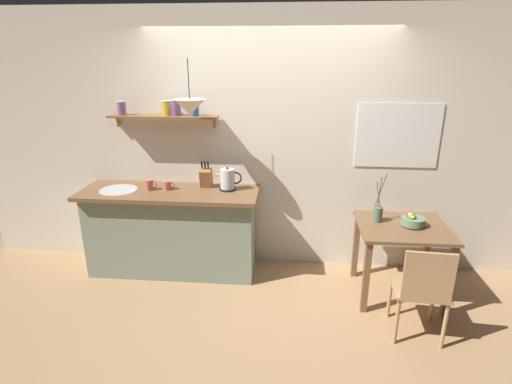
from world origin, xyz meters
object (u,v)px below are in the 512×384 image
knife_block (206,177)px  fruit_bowl (412,220)px  coffee_mug_spare (168,185)px  pendant_lamp (190,107)px  dining_chair_near (422,287)px  coffee_mug_by_sink (149,185)px  electric_kettle (228,180)px  twig_vase (377,213)px  dining_table (402,238)px

knife_block → fruit_bowl: bearing=-11.2°
coffee_mug_spare → pendant_lamp: (0.31, -0.11, 0.81)m
fruit_bowl → coffee_mug_spare: 2.42m
pendant_lamp → coffee_mug_spare: bearing=160.1°
dining_chair_near → fruit_bowl: bearing=84.3°
knife_block → coffee_mug_by_sink: size_ratio=2.32×
knife_block → pendant_lamp: pendant_lamp is taller
electric_kettle → coffee_mug_by_sink: bearing=-174.5°
coffee_mug_by_sink → pendant_lamp: (0.49, -0.08, 0.80)m
twig_vase → coffee_mug_by_sink: 2.28m
twig_vase → coffee_mug_spare: size_ratio=4.00×
electric_kettle → dining_chair_near: bearing=-29.9°
dining_chair_near → knife_block: (-1.95, 1.05, 0.55)m
fruit_bowl → coffee_mug_by_sink: size_ratio=1.73×
electric_kettle → knife_block: 0.25m
coffee_mug_by_sink → pendant_lamp: 0.94m
dining_chair_near → twig_vase: twig_vase is taller
twig_vase → pendant_lamp: 2.03m
coffee_mug_spare → fruit_bowl: bearing=-6.7°
dining_chair_near → coffee_mug_by_sink: bearing=160.2°
knife_block → coffee_mug_by_sink: bearing=-165.4°
dining_chair_near → electric_kettle: electric_kettle is taller
coffee_mug_by_sink → dining_chair_near: bearing=-19.8°
electric_kettle → knife_block: bearing=164.0°
twig_vase → coffee_mug_spare: (-2.09, 0.20, 0.15)m
twig_vase → electric_kettle: 1.51m
knife_block → pendant_lamp: bearing=-107.7°
pendant_lamp → knife_block: bearing=72.3°
twig_vase → knife_block: bearing=169.6°
knife_block → coffee_mug_spare: size_ratio=2.39×
coffee_mug_spare → pendant_lamp: pendant_lamp is taller
twig_vase → electric_kettle: (-1.47, 0.25, 0.22)m
dining_table → knife_block: bearing=168.2°
dining_chair_near → knife_block: size_ratio=2.94×
dining_chair_near → knife_block: 2.28m
electric_kettle → knife_block: knife_block is taller
twig_vase → coffee_mug_spare: 2.11m
dining_chair_near → fruit_bowl: (0.07, 0.65, 0.31)m
dining_chair_near → coffee_mug_by_sink: (-2.51, 0.90, 0.50)m
fruit_bowl → knife_block: 2.07m
fruit_bowl → twig_vase: 0.32m
knife_block → coffee_mug_spare: (-0.38, -0.12, -0.07)m
dining_chair_near → coffee_mug_by_sink: 2.71m
fruit_bowl → twig_vase: bearing=164.8°
dining_chair_near → electric_kettle: (-1.71, 0.98, 0.55)m
dining_table → coffee_mug_by_sink: size_ratio=6.58×
twig_vase → knife_block: 1.75m
knife_block → dining_table: bearing=-11.8°
knife_block → coffee_mug_by_sink: (-0.56, -0.15, -0.06)m
fruit_bowl → electric_kettle: (-1.77, 0.33, 0.24)m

